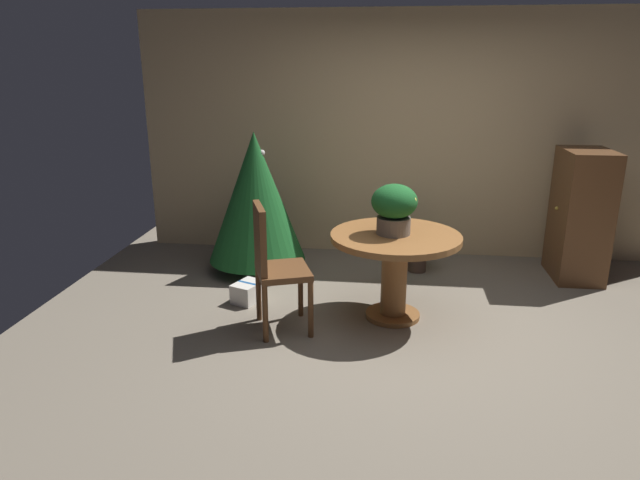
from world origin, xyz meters
name	(u,v)px	position (x,y,z in m)	size (l,w,h in m)	color
ground_plane	(419,340)	(0.00, 0.00, 0.00)	(6.60, 6.60, 0.00)	#756B5B
back_wall_panel	(417,137)	(0.00, 2.20, 1.30)	(6.00, 0.10, 2.60)	tan
round_dining_table	(395,256)	(-0.21, 0.41, 0.54)	(1.07, 1.07, 0.73)	brown
flower_vase	(395,206)	(-0.23, 0.41, 0.96)	(0.37, 0.37, 0.41)	#665B51
wooden_chair_left	(273,261)	(-1.16, 0.06, 0.58)	(0.53, 0.56, 1.03)	brown
holiday_tree	(256,197)	(-1.60, 1.39, 0.77)	(0.98, 0.98, 1.43)	brown
gift_box_cream	(248,292)	(-1.50, 0.58, 0.09)	(0.30, 0.34, 0.18)	silver
wooden_cabinet	(580,215)	(1.59, 1.58, 0.64)	(0.47, 0.66, 1.28)	brown
potted_plant	(418,243)	(0.04, 1.56, 0.30)	(0.39, 0.39, 0.52)	#4C382D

